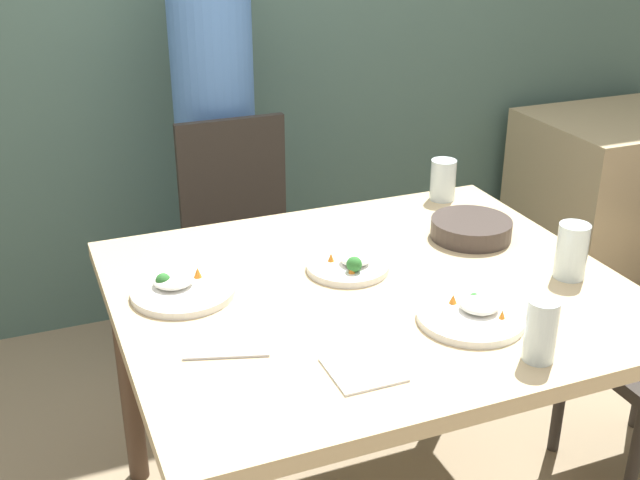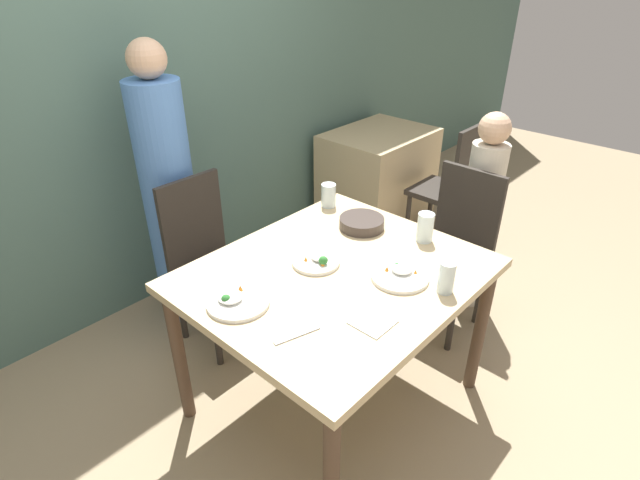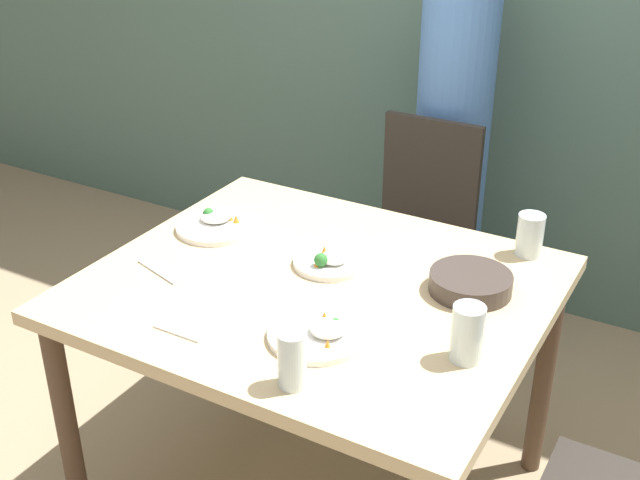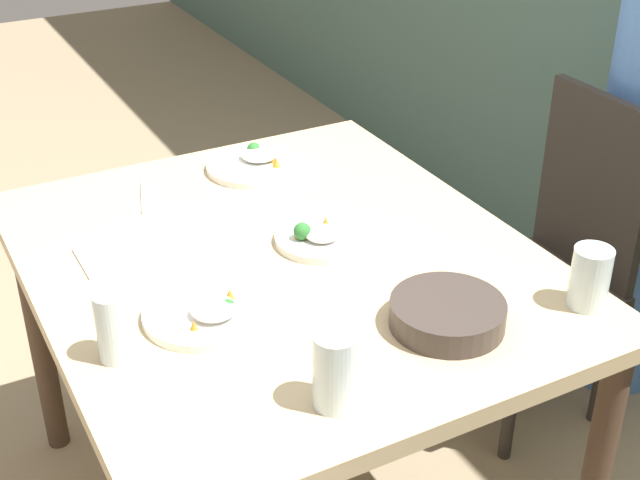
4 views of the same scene
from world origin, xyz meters
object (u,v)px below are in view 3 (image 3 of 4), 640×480
object	(u,v)px
plate_rice_adult	(330,261)
glass_water_tall	(292,360)
person_adult	(451,151)
bowl_curry	(471,282)
chair_adult_spot	(416,242)

from	to	relation	value
plate_rice_adult	glass_water_tall	distance (m)	0.56
person_adult	plate_rice_adult	bearing A→B (deg)	-87.05
bowl_curry	glass_water_tall	distance (m)	0.62
person_adult	plate_rice_adult	xyz separation A→B (m)	(0.06, -1.08, 0.03)
person_adult	plate_rice_adult	size ratio (longest dim) A/B	7.70
chair_adult_spot	bowl_curry	xyz separation A→B (m)	(0.45, -0.71, 0.31)
chair_adult_spot	glass_water_tall	xyz separation A→B (m)	(0.25, -1.29, 0.35)
chair_adult_spot	plate_rice_adult	distance (m)	0.82
bowl_curry	glass_water_tall	size ratio (longest dim) A/B	1.62
plate_rice_adult	bowl_curry	bearing A→B (deg)	8.99
chair_adult_spot	plate_rice_adult	size ratio (longest dim) A/B	4.52
bowl_curry	person_adult	bearing A→B (deg)	113.98
chair_adult_spot	bowl_curry	size ratio (longest dim) A/B	4.27
person_adult	chair_adult_spot	bearing A→B (deg)	-90.00
plate_rice_adult	chair_adult_spot	bearing A→B (deg)	94.14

